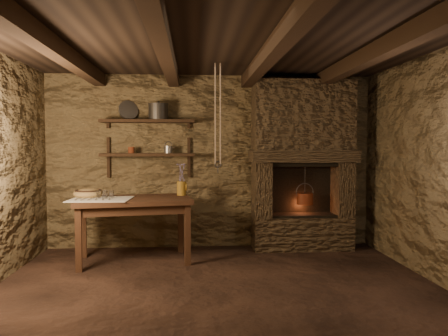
{
  "coord_description": "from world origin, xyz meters",
  "views": [
    {
      "loc": [
        -0.25,
        -4.11,
        1.43
      ],
      "look_at": [
        0.11,
        0.9,
        1.17
      ],
      "focal_mm": 35.0,
      "sensor_mm": 36.0,
      "label": 1
    }
  ],
  "objects": [
    {
      "name": "floor",
      "position": [
        0.0,
        0.0,
        0.0
      ],
      "size": [
        4.5,
        4.5,
        0.0
      ],
      "primitive_type": "plane",
      "color": "black",
      "rests_on": "ground"
    },
    {
      "name": "back_wall",
      "position": [
        0.0,
        2.0,
        1.2
      ],
      "size": [
        4.5,
        0.04,
        2.4
      ],
      "primitive_type": "cube",
      "color": "brown",
      "rests_on": "floor"
    },
    {
      "name": "front_wall",
      "position": [
        0.0,
        -2.0,
        1.2
      ],
      "size": [
        4.5,
        0.04,
        2.4
      ],
      "primitive_type": "cube",
      "color": "brown",
      "rests_on": "floor"
    },
    {
      "name": "right_wall",
      "position": [
        2.25,
        0.0,
        1.2
      ],
      "size": [
        0.04,
        4.0,
        2.4
      ],
      "primitive_type": "cube",
      "color": "brown",
      "rests_on": "floor"
    },
    {
      "name": "ceiling",
      "position": [
        0.0,
        0.0,
        2.4
      ],
      "size": [
        4.5,
        4.0,
        0.04
      ],
      "primitive_type": "cube",
      "color": "black",
      "rests_on": "back_wall"
    },
    {
      "name": "beam_far_left",
      "position": [
        -1.5,
        0.0,
        2.31
      ],
      "size": [
        0.14,
        3.95,
        0.16
      ],
      "primitive_type": "cube",
      "color": "black",
      "rests_on": "ceiling"
    },
    {
      "name": "beam_mid_left",
      "position": [
        -0.5,
        0.0,
        2.31
      ],
      "size": [
        0.14,
        3.95,
        0.16
      ],
      "primitive_type": "cube",
      "color": "black",
      "rests_on": "ceiling"
    },
    {
      "name": "beam_mid_right",
      "position": [
        0.5,
        0.0,
        2.31
      ],
      "size": [
        0.14,
        3.95,
        0.16
      ],
      "primitive_type": "cube",
      "color": "black",
      "rests_on": "ceiling"
    },
    {
      "name": "beam_far_right",
      "position": [
        1.5,
        0.0,
        2.31
      ],
      "size": [
        0.14,
        3.95,
        0.16
      ],
      "primitive_type": "cube",
      "color": "black",
      "rests_on": "ceiling"
    },
    {
      "name": "shelf_lower",
      "position": [
        -0.85,
        1.84,
        1.3
      ],
      "size": [
        1.25,
        0.3,
        0.04
      ],
      "primitive_type": "cube",
      "color": "black",
      "rests_on": "back_wall"
    },
    {
      "name": "shelf_upper",
      "position": [
        -0.85,
        1.84,
        1.75
      ],
      "size": [
        1.25,
        0.3,
        0.04
      ],
      "primitive_type": "cube",
      "color": "black",
      "rests_on": "back_wall"
    },
    {
      "name": "hearth",
      "position": [
        1.25,
        1.77,
        1.23
      ],
      "size": [
        1.43,
        0.51,
        2.3
      ],
      "color": "#392B1C",
      "rests_on": "floor"
    },
    {
      "name": "work_table",
      "position": [
        -0.97,
        1.26,
        0.42
      ],
      "size": [
        1.48,
        0.99,
        0.78
      ],
      "rotation": [
        0.0,
        0.0,
        0.15
      ],
      "color": "#382013",
      "rests_on": "floor"
    },
    {
      "name": "linen_cloth",
      "position": [
        -1.34,
        1.13,
        0.79
      ],
      "size": [
        0.73,
        0.6,
        0.01
      ],
      "primitive_type": "cube",
      "rotation": [
        0.0,
        0.0,
        -0.06
      ],
      "color": "beige",
      "rests_on": "work_table"
    },
    {
      "name": "pewter_cutlery_row",
      "position": [
        -1.34,
        1.11,
        0.8
      ],
      "size": [
        0.6,
        0.26,
        0.01
      ],
      "primitive_type": null,
      "rotation": [
        0.0,
        0.0,
        -0.06
      ],
      "color": "#9B968D",
      "rests_on": "linen_cloth"
    },
    {
      "name": "drinking_glasses",
      "position": [
        -1.32,
        1.27,
        0.84
      ],
      "size": [
        0.23,
        0.07,
        0.09
      ],
      "primitive_type": null,
      "color": "silver",
      "rests_on": "linen_cloth"
    },
    {
      "name": "stoneware_jug",
      "position": [
        -0.39,
        1.5,
        0.96
      ],
      "size": [
        0.14,
        0.14,
        0.42
      ],
      "rotation": [
        0.0,
        0.0,
        0.24
      ],
      "color": "olive",
      "rests_on": "work_table"
    },
    {
      "name": "wooden_bowl",
      "position": [
        -1.54,
        1.37,
        0.83
      ],
      "size": [
        0.42,
        0.42,
        0.13
      ],
      "primitive_type": "ellipsoid",
      "rotation": [
        0.0,
        0.0,
        0.14
      ],
      "color": "olive",
      "rests_on": "work_table"
    },
    {
      "name": "iron_stockpot",
      "position": [
        -0.71,
        1.84,
        1.87
      ],
      "size": [
        0.33,
        0.33,
        0.2
      ],
      "primitive_type": "cylinder",
      "rotation": [
        0.0,
        0.0,
        0.31
      ],
      "color": "#2E2B29",
      "rests_on": "shelf_upper"
    },
    {
      "name": "tin_pan",
      "position": [
        -1.12,
        1.94,
        1.9
      ],
      "size": [
        0.29,
        0.22,
        0.27
      ],
      "primitive_type": "cylinder",
      "rotation": [
        1.26,
        0.0,
        0.44
      ],
      "color": "gray",
      "rests_on": "shelf_upper"
    },
    {
      "name": "small_kettle",
      "position": [
        -0.58,
        1.84,
        1.37
      ],
      "size": [
        0.16,
        0.13,
        0.15
      ],
      "primitive_type": null,
      "rotation": [
        0.0,
        0.0,
        -0.16
      ],
      "color": "gray",
      "rests_on": "shelf_lower"
    },
    {
      "name": "rusty_tin",
      "position": [
        -1.07,
        1.84,
        1.36
      ],
      "size": [
        0.11,
        0.11,
        0.08
      ],
      "primitive_type": "cylinder",
      "rotation": [
        0.0,
        0.0,
        -0.31
      ],
      "color": "#552111",
      "rests_on": "shelf_lower"
    },
    {
      "name": "red_pot",
      "position": [
        1.28,
        1.72,
        0.71
      ],
      "size": [
        0.26,
        0.26,
        0.54
      ],
      "rotation": [
        0.0,
        0.0,
        0.18
      ],
      "color": "maroon",
      "rests_on": "hearth"
    },
    {
      "name": "hanging_ropes",
      "position": [
        0.05,
        1.05,
        1.8
      ],
      "size": [
        0.08,
        0.08,
        1.2
      ],
      "primitive_type": null,
      "color": "beige",
      "rests_on": "ceiling"
    }
  ]
}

